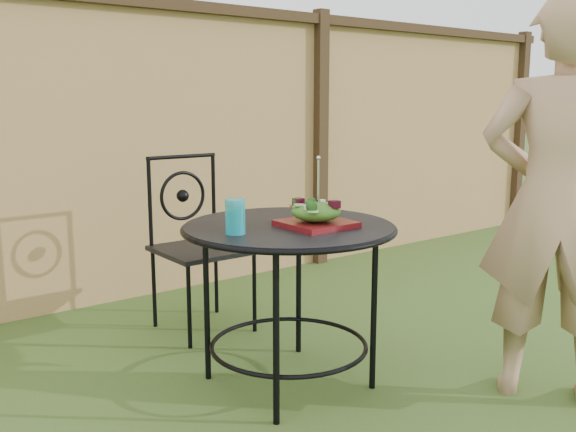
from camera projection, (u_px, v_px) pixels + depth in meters
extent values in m
plane|color=#2B4415|center=(417.00, 418.00, 2.55)|extent=(60.00, 60.00, 0.00)
cube|color=tan|center=(160.00, 155.00, 4.11)|extent=(8.00, 0.05, 1.80)
cube|color=black|center=(159.00, 3.00, 3.91)|extent=(8.00, 0.07, 0.07)
cube|color=black|center=(320.00, 140.00, 4.84)|extent=(0.09, 0.09, 1.90)
cube|color=black|center=(519.00, 130.00, 6.40)|extent=(0.09, 0.09, 1.90)
cylinder|color=black|center=(289.00, 227.00, 2.74)|extent=(0.90, 0.90, 0.02)
torus|color=black|center=(289.00, 228.00, 2.75)|extent=(0.92, 0.92, 0.02)
torus|color=black|center=(289.00, 345.00, 2.84)|extent=(0.70, 0.70, 0.02)
cylinder|color=black|center=(299.00, 284.00, 3.17)|extent=(0.03, 0.03, 0.71)
cylinder|color=black|center=(207.00, 304.00, 2.86)|extent=(0.03, 0.03, 0.71)
cylinder|color=black|center=(276.00, 338.00, 2.45)|extent=(0.03, 0.03, 0.71)
cylinder|color=black|center=(374.00, 311.00, 2.76)|extent=(0.03, 0.03, 0.71)
cube|color=black|center=(203.00, 250.00, 3.47)|extent=(0.46, 0.46, 0.03)
cylinder|color=black|center=(182.00, 157.00, 3.55)|extent=(0.42, 0.02, 0.02)
torus|color=black|center=(183.00, 196.00, 3.59)|extent=(0.28, 0.02, 0.28)
cylinder|color=black|center=(189.00, 307.00, 3.24)|extent=(0.02, 0.02, 0.44)
cylinder|color=black|center=(254.00, 293.00, 3.48)|extent=(0.02, 0.02, 0.44)
cylinder|color=black|center=(154.00, 289.00, 3.55)|extent=(0.02, 0.02, 0.44)
cylinder|color=black|center=(216.00, 277.00, 3.79)|extent=(0.02, 0.02, 0.44)
cylinder|color=black|center=(150.00, 203.00, 3.47)|extent=(0.02, 0.02, 0.50)
cylinder|color=black|center=(214.00, 196.00, 3.71)|extent=(0.02, 0.02, 0.50)
imported|color=tan|center=(557.00, 202.00, 2.62)|extent=(0.68, 0.73, 1.68)
cube|color=#4D0B0F|center=(316.00, 224.00, 2.69)|extent=(0.27, 0.27, 0.02)
ellipsoid|color=#235614|center=(316.00, 212.00, 2.68)|extent=(0.21, 0.21, 0.08)
cylinder|color=silver|center=(318.00, 181.00, 2.67)|extent=(0.01, 0.01, 0.18)
cylinder|color=#0E99A9|center=(235.00, 217.00, 2.54)|extent=(0.08, 0.08, 0.14)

